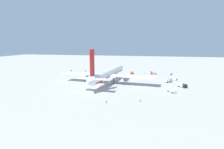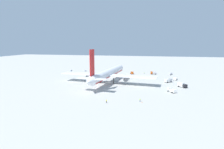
% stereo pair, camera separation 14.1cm
% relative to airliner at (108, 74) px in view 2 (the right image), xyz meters
% --- Properties ---
extents(ground_plane, '(600.00, 600.00, 0.00)m').
position_rel_airliner_xyz_m(ground_plane, '(1.38, -0.19, -7.13)').
color(ground_plane, '#B2B2AD').
extents(airliner, '(75.18, 73.69, 26.30)m').
position_rel_airliner_xyz_m(airliner, '(0.00, 0.00, 0.00)').
color(airliner, white).
rests_on(airliner, ground).
extents(service_truck_0, '(5.66, 5.99, 2.71)m').
position_rel_airliner_xyz_m(service_truck_0, '(11.89, -44.98, -5.63)').
color(service_truck_0, '#999EA5').
rests_on(service_truck_0, ground).
extents(service_truck_1, '(6.27, 6.21, 3.12)m').
position_rel_airliner_xyz_m(service_truck_1, '(-2.73, -53.18, -5.47)').
color(service_truck_1, black).
rests_on(service_truck_1, ground).
extents(service_truck_2, '(6.78, 4.00, 2.63)m').
position_rel_airliner_xyz_m(service_truck_2, '(46.02, -12.82, -5.63)').
color(service_truck_2, '#BF4C14').
rests_on(service_truck_2, ground).
extents(service_truck_3, '(3.19, 5.70, 2.70)m').
position_rel_airliner_xyz_m(service_truck_3, '(48.40, -33.63, -5.73)').
color(service_truck_3, '#BF4C14').
rests_on(service_truck_3, ground).
extents(service_truck_4, '(6.37, 5.51, 2.64)m').
position_rel_airliner_xyz_m(service_truck_4, '(-18.09, -45.15, -5.76)').
color(service_truck_4, white).
rests_on(service_truck_4, ground).
extents(service_truck_5, '(6.87, 3.43, 2.56)m').
position_rel_airliner_xyz_m(service_truck_5, '(24.20, -51.26, -5.72)').
color(service_truck_5, white).
rests_on(service_truck_5, ground).
extents(service_van, '(4.32, 3.88, 1.97)m').
position_rel_airliner_xyz_m(service_van, '(47.91, -49.50, -6.10)').
color(service_van, silver).
rests_on(service_van, ground).
extents(baggage_cart_0, '(2.83, 2.60, 1.19)m').
position_rel_airliner_xyz_m(baggage_cart_0, '(53.02, 37.92, -6.47)').
color(baggage_cart_0, '#26598C').
rests_on(baggage_cart_0, ground).
extents(baggage_cart_1, '(3.38, 1.54, 1.29)m').
position_rel_airliner_xyz_m(baggage_cart_1, '(50.25, 53.52, -6.42)').
color(baggage_cart_1, '#26598C').
rests_on(baggage_cart_1, ground).
extents(ground_worker_0, '(0.41, 0.41, 1.78)m').
position_rel_airliner_xyz_m(ground_worker_0, '(-46.91, -10.99, -6.22)').
color(ground_worker_0, black).
rests_on(ground_worker_0, ground).
extents(ground_worker_1, '(0.52, 0.52, 1.74)m').
position_rel_airliner_xyz_m(ground_worker_1, '(-41.18, -27.51, -6.25)').
color(ground_worker_1, navy).
rests_on(ground_worker_1, ground).
extents(ground_worker_2, '(0.49, 0.49, 1.67)m').
position_rel_airliner_xyz_m(ground_worker_2, '(49.51, -24.69, -6.28)').
color(ground_worker_2, '#3F3F47').
rests_on(ground_worker_2, ground).
extents(traffic_cone_0, '(0.36, 0.36, 0.55)m').
position_rel_airliner_xyz_m(traffic_cone_0, '(37.92, 19.84, -6.86)').
color(traffic_cone_0, orange).
rests_on(traffic_cone_0, ground).
extents(traffic_cone_1, '(0.36, 0.36, 0.55)m').
position_rel_airliner_xyz_m(traffic_cone_1, '(-42.74, -28.73, -6.86)').
color(traffic_cone_1, orange).
rests_on(traffic_cone_1, ground).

